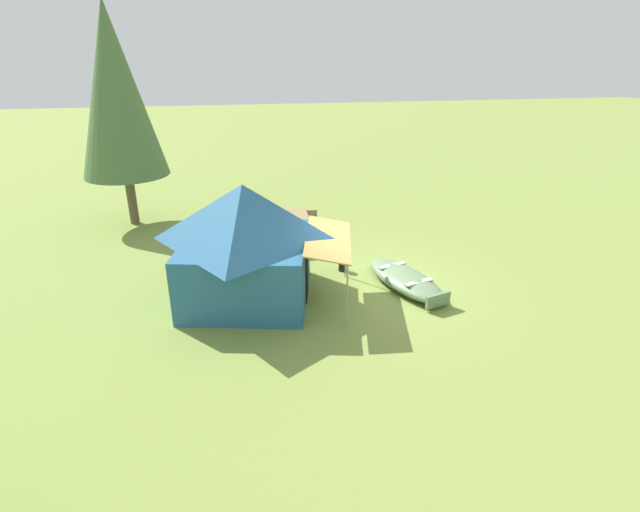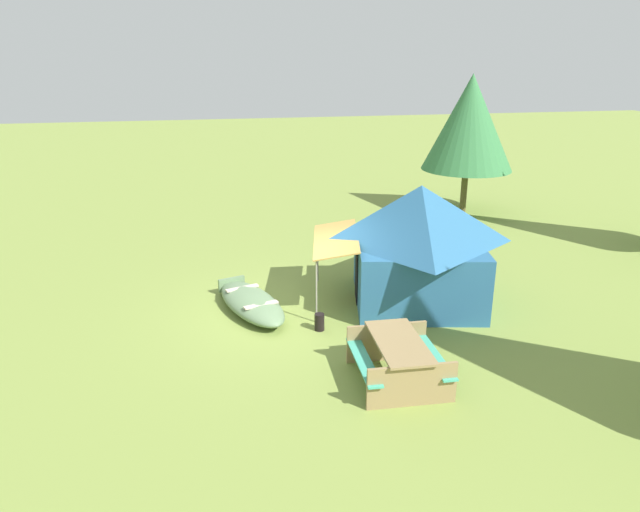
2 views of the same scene
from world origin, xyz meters
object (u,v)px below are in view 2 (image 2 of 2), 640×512
object	(u,v)px
picnic_table	(399,356)
fuel_can	(319,322)
beached_rowboat	(251,302)
pine_tree_back_left	(470,123)
canvas_cabin_tent	(418,243)
cooler_box	(381,309)

from	to	relation	value
picnic_table	fuel_can	size ratio (longest dim) A/B	4.94
beached_rowboat	pine_tree_back_left	size ratio (longest dim) A/B	0.60
beached_rowboat	canvas_cabin_tent	size ratio (longest dim) A/B	0.66
picnic_table	pine_tree_back_left	bearing A→B (deg)	150.44
beached_rowboat	picnic_table	world-z (taller)	picnic_table
picnic_table	cooler_box	size ratio (longest dim) A/B	4.04
picnic_table	fuel_can	xyz separation A→B (m)	(-2.24, -0.95, -0.31)
beached_rowboat	pine_tree_back_left	bearing A→B (deg)	130.68
canvas_cabin_tent	fuel_can	distance (m)	2.98
picnic_table	beached_rowboat	bearing A→B (deg)	-146.91
beached_rowboat	picnic_table	distance (m)	4.15
picnic_table	fuel_can	world-z (taller)	picnic_table
pine_tree_back_left	beached_rowboat	bearing A→B (deg)	-49.32
beached_rowboat	pine_tree_back_left	distance (m)	11.27
canvas_cabin_tent	cooler_box	size ratio (longest dim) A/B	9.78
picnic_table	cooler_box	world-z (taller)	picnic_table
picnic_table	canvas_cabin_tent	bearing A→B (deg)	155.16
pine_tree_back_left	cooler_box	bearing A→B (deg)	-34.61
cooler_box	pine_tree_back_left	size ratio (longest dim) A/B	0.09
canvas_cabin_tent	cooler_box	distance (m)	1.78
picnic_table	cooler_box	bearing A→B (deg)	169.48
cooler_box	fuel_can	world-z (taller)	cooler_box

